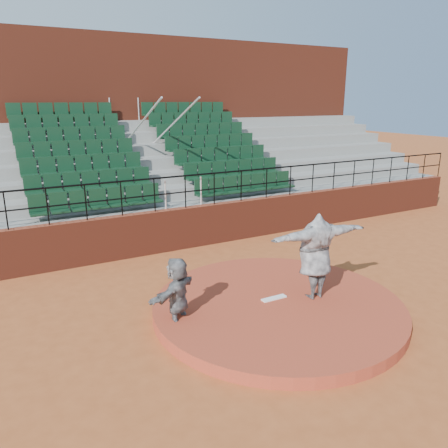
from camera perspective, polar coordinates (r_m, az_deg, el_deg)
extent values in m
plane|color=#A55025|center=(9.98, 6.99, -11.29)|extent=(90.00, 90.00, 0.00)
cylinder|color=#A53C25|center=(9.92, 7.02, -10.65)|extent=(5.50, 5.50, 0.25)
cube|color=white|center=(9.97, 6.54, -9.60)|extent=(0.60, 0.15, 0.03)
cube|color=maroon|center=(13.81, -4.95, -0.47)|extent=(24.00, 0.30, 1.30)
cylinder|color=black|center=(13.43, -5.12, 6.29)|extent=(24.00, 0.05, 0.05)
cylinder|color=black|center=(13.53, -5.07, 4.21)|extent=(24.00, 0.04, 0.04)
cylinder|color=black|center=(12.48, -26.62, 1.53)|extent=(0.04, 0.04, 1.00)
cylinder|color=black|center=(12.53, -22.08, 2.13)|extent=(0.04, 0.04, 1.00)
cylinder|color=black|center=(12.67, -17.61, 2.70)|extent=(0.04, 0.04, 1.00)
cylinder|color=black|center=(12.89, -13.25, 3.24)|extent=(0.04, 0.04, 1.00)
cylinder|color=black|center=(13.17, -9.06, 3.75)|extent=(0.04, 0.04, 1.00)
cylinder|color=black|center=(13.53, -5.07, 4.21)|extent=(0.04, 0.04, 1.00)
cylinder|color=black|center=(13.95, -1.29, 4.62)|extent=(0.04, 0.04, 1.00)
cylinder|color=black|center=(14.42, 2.26, 5.00)|extent=(0.04, 0.04, 1.00)
cylinder|color=black|center=(14.95, 5.58, 5.33)|extent=(0.04, 0.04, 1.00)
cylinder|color=black|center=(15.52, 8.66, 5.62)|extent=(0.04, 0.04, 1.00)
cylinder|color=black|center=(16.14, 11.52, 5.87)|extent=(0.04, 0.04, 1.00)
cylinder|color=black|center=(16.79, 14.16, 6.10)|extent=(0.04, 0.04, 1.00)
cylinder|color=black|center=(17.47, 16.61, 6.29)|extent=(0.04, 0.04, 1.00)
cylinder|color=black|center=(18.19, 18.86, 6.46)|extent=(0.04, 0.04, 1.00)
cylinder|color=black|center=(18.93, 20.95, 6.61)|extent=(0.04, 0.04, 1.00)
cylinder|color=black|center=(19.69, 22.87, 6.74)|extent=(0.04, 0.04, 1.00)
cylinder|color=black|center=(20.47, 24.66, 6.85)|extent=(0.04, 0.04, 1.00)
cylinder|color=black|center=(21.28, 26.31, 6.95)|extent=(0.04, 0.04, 1.00)
cube|color=gray|center=(14.32, -5.87, 0.11)|extent=(24.00, 0.85, 1.30)
cube|color=#10311C|center=(13.35, -16.06, 2.86)|extent=(3.85, 0.48, 0.72)
cube|color=#10311C|center=(15.20, 2.84, 5.03)|extent=(3.85, 0.48, 0.72)
cube|color=gray|center=(15.03, -7.15, 1.62)|extent=(24.00, 0.85, 1.70)
cube|color=#10311C|center=(14.09, -16.96, 5.12)|extent=(3.85, 0.48, 0.72)
cube|color=#10311C|center=(15.86, 1.26, 6.97)|extent=(3.85, 0.48, 0.72)
cube|color=gray|center=(15.75, -8.31, 3.00)|extent=(24.00, 0.85, 2.10)
cube|color=#10311C|center=(14.85, -17.78, 7.15)|extent=(3.85, 0.48, 0.72)
cube|color=#10311C|center=(16.54, -0.21, 8.75)|extent=(3.85, 0.48, 0.72)
cube|color=gray|center=(16.50, -9.38, 4.25)|extent=(24.00, 0.85, 2.50)
cube|color=#10311C|center=(15.63, -18.52, 8.98)|extent=(3.85, 0.48, 0.72)
cube|color=#10311C|center=(17.24, -1.57, 10.38)|extent=(3.85, 0.48, 0.72)
cube|color=gray|center=(17.25, -10.35, 5.40)|extent=(24.00, 0.85, 2.90)
cube|color=#10311C|center=(16.43, -19.20, 10.64)|extent=(3.85, 0.48, 0.72)
cube|color=#10311C|center=(17.96, -2.84, 11.88)|extent=(3.85, 0.48, 0.72)
cube|color=gray|center=(18.01, -11.24, 6.44)|extent=(24.00, 0.85, 3.30)
cube|color=#10311C|center=(17.24, -19.82, 12.13)|extent=(3.85, 0.48, 0.72)
cube|color=#10311C|center=(18.71, -4.01, 13.25)|extent=(3.85, 0.48, 0.72)
cube|color=gray|center=(18.79, -12.07, 7.40)|extent=(24.00, 0.85, 3.70)
cube|color=#10311C|center=(18.06, -20.39, 13.49)|extent=(3.85, 0.48, 0.72)
cube|color=#10311C|center=(19.47, -5.11, 14.51)|extent=(3.85, 0.48, 0.72)
cylinder|color=silver|center=(16.02, -11.79, 11.56)|extent=(0.06, 5.97, 2.46)
cylinder|color=silver|center=(16.41, -7.70, 11.85)|extent=(0.06, 5.97, 2.46)
cube|color=maroon|center=(20.47, -13.95, 12.76)|extent=(24.00, 3.00, 7.10)
imported|color=black|center=(9.85, 11.88, -4.10)|extent=(2.44, 0.80, 1.95)
imported|color=black|center=(8.97, -6.13, -9.04)|extent=(1.44, 1.19, 1.55)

